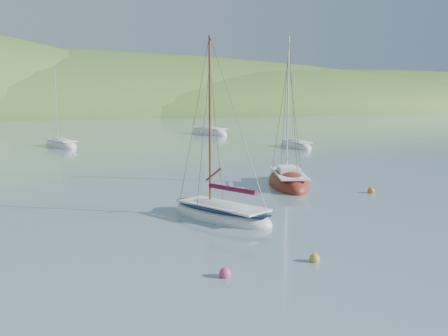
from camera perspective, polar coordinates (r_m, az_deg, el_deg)
name	(u,v)px	position (r m, az deg, el deg)	size (l,w,h in m)	color
ground	(279,270)	(18.02, 6.30, -11.54)	(700.00, 700.00, 0.00)	#7695A3
daysailer_white	(221,214)	(25.14, -0.34, -5.25)	(4.44, 6.69, 9.66)	white
sloop_red	(288,182)	(34.50, 7.37, -1.63)	(5.25, 7.76, 10.89)	maroon
distant_sloop_a	(61,145)	(63.20, -18.14, 2.47)	(4.25, 7.44, 10.05)	white
distant_sloop_b	(209,133)	(79.83, -1.74, 4.01)	(4.69, 9.27, 12.62)	white
distant_sloop_d	(295,146)	(60.06, 8.17, 2.50)	(3.03, 6.80, 9.40)	white
mooring_buoys	(326,224)	(24.07, 11.57, -6.27)	(15.16, 9.85, 0.46)	gold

